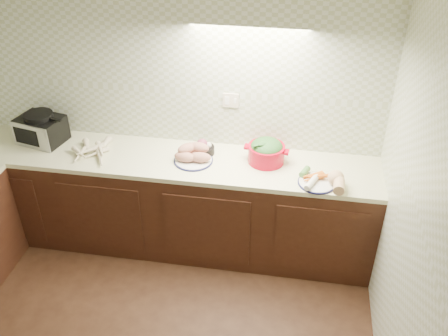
% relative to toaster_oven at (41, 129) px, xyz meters
% --- Properties ---
extents(room, '(3.60, 3.60, 2.60)m').
position_rel_toaster_oven_xyz_m(room, '(1.06, -1.59, 0.60)').
color(room, black).
rests_on(room, ground).
extents(counter, '(3.60, 3.60, 0.90)m').
position_rel_toaster_oven_xyz_m(counter, '(0.38, -0.91, -0.57)').
color(counter, black).
rests_on(counter, ground).
extents(toaster_oven, '(0.43, 0.36, 0.26)m').
position_rel_toaster_oven_xyz_m(toaster_oven, '(0.00, 0.00, 0.00)').
color(toaster_oven, black).
rests_on(toaster_oven, counter).
extents(parsnip_pile, '(0.40, 0.42, 0.07)m').
position_rel_toaster_oven_xyz_m(parsnip_pile, '(0.49, -0.13, -0.09)').
color(parsnip_pile, beige).
rests_on(parsnip_pile, counter).
extents(sweet_potato_plate, '(0.32, 0.32, 0.14)m').
position_rel_toaster_oven_xyz_m(sweet_potato_plate, '(1.35, -0.09, -0.07)').
color(sweet_potato_plate, '#11123C').
rests_on(sweet_potato_plate, counter).
extents(onion_bowl, '(0.17, 0.17, 0.13)m').
position_rel_toaster_oven_xyz_m(onion_bowl, '(1.41, 0.03, -0.07)').
color(onion_bowl, black).
rests_on(onion_bowl, counter).
extents(dutch_oven, '(0.37, 0.32, 0.20)m').
position_rel_toaster_oven_xyz_m(dutch_oven, '(1.93, -0.01, -0.02)').
color(dutch_oven, '#B00018').
rests_on(dutch_oven, counter).
extents(veg_plate, '(0.37, 0.30, 0.13)m').
position_rel_toaster_oven_xyz_m(veg_plate, '(2.40, -0.26, -0.08)').
color(veg_plate, '#11123C').
rests_on(veg_plate, counter).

